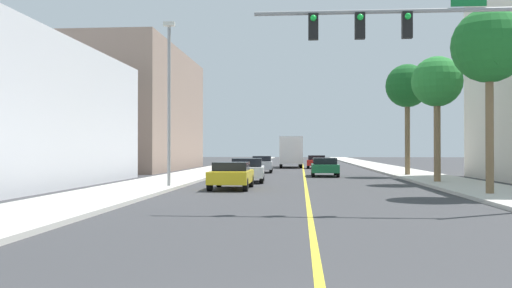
{
  "coord_description": "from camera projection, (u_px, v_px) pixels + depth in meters",
  "views": [
    {
      "loc": [
        -0.27,
        -4.77,
        1.95
      ],
      "look_at": [
        -2.58,
        23.8,
        2.24
      ],
      "focal_mm": 38.82,
      "sensor_mm": 36.0,
      "label": 1
    }
  ],
  "objects": [
    {
      "name": "lane_marking_center",
      "position": [
        304.0,
        173.0,
        46.58
      ],
      "size": [
        0.16,
        144.0,
        0.01
      ],
      "primitive_type": "cube",
      "color": "yellow",
      "rests_on": "ground"
    },
    {
      "name": "palm_far",
      "position": [
        407.0,
        87.0,
        39.71
      ],
      "size": [
        3.1,
        3.1,
        7.94
      ],
      "color": "brown",
      "rests_on": "sidewalk_right"
    },
    {
      "name": "traffic_signal_mast",
      "position": [
        434.0,
        51.0,
        17.46
      ],
      "size": [
        8.57,
        0.36,
        6.69
      ],
      "color": "gray",
      "rests_on": "sidewalk_right"
    },
    {
      "name": "delivery_truck",
      "position": [
        291.0,
        151.0,
        59.61
      ],
      "size": [
        2.61,
        7.51,
        3.3
      ],
      "rotation": [
        0.0,
        0.0,
        0.03
      ],
      "color": "silver",
      "rests_on": "ground"
    },
    {
      "name": "car_yellow",
      "position": [
        231.0,
        175.0,
        27.19
      ],
      "size": [
        1.9,
        4.04,
        1.33
      ],
      "rotation": [
        0.0,
        0.0,
        0.0
      ],
      "color": "gold",
      "rests_on": "ground"
    },
    {
      "name": "car_red",
      "position": [
        317.0,
        162.0,
        57.24
      ],
      "size": [
        2.08,
        4.15,
        1.35
      ],
      "rotation": [
        0.0,
        0.0,
        -0.03
      ],
      "color": "red",
      "rests_on": "ground"
    },
    {
      "name": "street_lamp",
      "position": [
        169.0,
        95.0,
        27.5
      ],
      "size": [
        0.56,
        0.28,
        8.16
      ],
      "color": "gray",
      "rests_on": "sidewalk_left"
    },
    {
      "name": "ground",
      "position": [
        304.0,
        173.0,
        46.58
      ],
      "size": [
        192.0,
        192.0,
        0.0
      ],
      "primitive_type": "plane",
      "color": "#38383A"
    },
    {
      "name": "palm_mid",
      "position": [
        437.0,
        83.0,
        31.25
      ],
      "size": [
        2.85,
        2.85,
        7.08
      ],
      "color": "brown",
      "rests_on": "sidewalk_right"
    },
    {
      "name": "car_white",
      "position": [
        247.0,
        170.0,
        32.88
      ],
      "size": [
        2.13,
        4.17,
        1.43
      ],
      "rotation": [
        0.0,
        0.0,
        0.05
      ],
      "color": "white",
      "rests_on": "ground"
    },
    {
      "name": "sidewalk_right",
      "position": [
        404.0,
        172.0,
        45.91
      ],
      "size": [
        3.92,
        168.0,
        0.15
      ],
      "primitive_type": "cube",
      "color": "beige",
      "rests_on": "ground"
    },
    {
      "name": "car_green",
      "position": [
        325.0,
        167.0,
        40.25
      ],
      "size": [
        1.98,
        4.5,
        1.34
      ],
      "rotation": [
        0.0,
        0.0,
        -0.01
      ],
      "color": "#196638",
      "rests_on": "ground"
    },
    {
      "name": "palm_near",
      "position": [
        489.0,
        47.0,
        22.8
      ],
      "size": [
        3.07,
        3.07,
        7.64
      ],
      "color": "brown",
      "rests_on": "sidewalk_right"
    },
    {
      "name": "building_left_far",
      "position": [
        109.0,
        111.0,
        54.23
      ],
      "size": [
        14.76,
        22.18,
        11.44
      ],
      "primitive_type": "cube",
      "color": "gray",
      "rests_on": "ground"
    },
    {
      "name": "sidewalk_left",
      "position": [
        207.0,
        171.0,
        47.24
      ],
      "size": [
        3.92,
        168.0,
        0.15
      ],
      "primitive_type": "cube",
      "color": "beige",
      "rests_on": "ground"
    },
    {
      "name": "car_silver",
      "position": [
        262.0,
        164.0,
        46.72
      ],
      "size": [
        1.86,
        4.17,
        1.4
      ],
      "rotation": [
        0.0,
        0.0,
        0.03
      ],
      "color": "#BCBCC1",
      "rests_on": "ground"
    }
  ]
}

